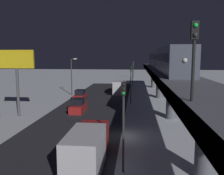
{
  "coord_description": "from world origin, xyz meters",
  "views": [
    {
      "loc": [
        -1.57,
        23.62,
        8.14
      ],
      "look_at": [
        2.3,
        -15.79,
        2.92
      ],
      "focal_mm": 38.69,
      "sensor_mm": 36.0,
      "label": 1
    }
  ],
  "objects_px": {
    "commercial_billboard": "(17,66)",
    "traffic_light_near": "(123,114)",
    "sedan_red_2": "(78,106)",
    "traffic_light_distant": "(134,66)",
    "traffic_light_mid": "(131,79)",
    "delivery_van": "(88,147)",
    "subway_train": "(163,59)",
    "rail_signal": "(194,47)",
    "sedan_red": "(80,96)",
    "box_truck": "(119,87)",
    "traffic_light_far": "(133,70)"
  },
  "relations": [
    {
      "from": "traffic_light_distant",
      "to": "commercial_billboard",
      "type": "distance_m",
      "value": 61.75
    },
    {
      "from": "delivery_van",
      "to": "traffic_light_far",
      "type": "distance_m",
      "value": 48.74
    },
    {
      "from": "traffic_light_mid",
      "to": "traffic_light_distant",
      "type": "height_order",
      "value": "same"
    },
    {
      "from": "sedan_red_2",
      "to": "delivery_van",
      "type": "bearing_deg",
      "value": 105.86
    },
    {
      "from": "traffic_light_mid",
      "to": "traffic_light_distant",
      "type": "relative_size",
      "value": 1.0
    },
    {
      "from": "traffic_light_near",
      "to": "traffic_light_distant",
      "type": "xyz_separation_m",
      "value": [
        0.0,
        -74.34,
        0.0
      ]
    },
    {
      "from": "subway_train",
      "to": "traffic_light_far",
      "type": "xyz_separation_m",
      "value": [
        5.49,
        -23.47,
        -3.42
      ]
    },
    {
      "from": "sedan_red",
      "to": "traffic_light_mid",
      "type": "relative_size",
      "value": 0.63
    },
    {
      "from": "subway_train",
      "to": "traffic_light_far",
      "type": "relative_size",
      "value": 5.76
    },
    {
      "from": "rail_signal",
      "to": "sedan_red",
      "type": "height_order",
      "value": "rail_signal"
    },
    {
      "from": "traffic_light_near",
      "to": "sedan_red",
      "type": "bearing_deg",
      "value": -70.88
    },
    {
      "from": "delivery_van",
      "to": "commercial_billboard",
      "type": "distance_m",
      "value": 18.97
    },
    {
      "from": "sedan_red_2",
      "to": "traffic_light_mid",
      "type": "distance_m",
      "value": 10.75
    },
    {
      "from": "box_truck",
      "to": "traffic_light_mid",
      "type": "bearing_deg",
      "value": 103.38
    },
    {
      "from": "traffic_light_mid",
      "to": "commercial_billboard",
      "type": "distance_m",
      "value": 18.28
    },
    {
      "from": "traffic_light_near",
      "to": "traffic_light_distant",
      "type": "bearing_deg",
      "value": -90.0
    },
    {
      "from": "delivery_van",
      "to": "traffic_light_near",
      "type": "height_order",
      "value": "traffic_light_near"
    },
    {
      "from": "traffic_light_mid",
      "to": "delivery_van",
      "type": "bearing_deg",
      "value": 83.53
    },
    {
      "from": "sedan_red_2",
      "to": "subway_train",
      "type": "bearing_deg",
      "value": -147.7
    },
    {
      "from": "rail_signal",
      "to": "sedan_red",
      "type": "xyz_separation_m",
      "value": [
        12.97,
        -30.4,
        -7.78
      ]
    },
    {
      "from": "subway_train",
      "to": "rail_signal",
      "type": "xyz_separation_m",
      "value": [
        1.82,
        29.67,
        0.95
      ]
    },
    {
      "from": "delivery_van",
      "to": "traffic_light_near",
      "type": "relative_size",
      "value": 1.16
    },
    {
      "from": "commercial_billboard",
      "to": "traffic_light_near",
      "type": "bearing_deg",
      "value": 135.78
    },
    {
      "from": "traffic_light_near",
      "to": "delivery_van",
      "type": "bearing_deg",
      "value": -19.97
    },
    {
      "from": "sedan_red_2",
      "to": "delivery_van",
      "type": "height_order",
      "value": "delivery_van"
    },
    {
      "from": "sedan_red",
      "to": "sedan_red_2",
      "type": "bearing_deg",
      "value": 101.38
    },
    {
      "from": "rail_signal",
      "to": "traffic_light_distant",
      "type": "distance_m",
      "value": 78.13
    },
    {
      "from": "rail_signal",
      "to": "box_truck",
      "type": "bearing_deg",
      "value": -80.89
    },
    {
      "from": "sedan_red_2",
      "to": "traffic_light_far",
      "type": "relative_size",
      "value": 0.68
    },
    {
      "from": "traffic_light_distant",
      "to": "rail_signal",
      "type": "bearing_deg",
      "value": 92.7
    },
    {
      "from": "box_truck",
      "to": "delivery_van",
      "type": "distance_m",
      "value": 35.15
    },
    {
      "from": "traffic_light_near",
      "to": "box_truck",
      "type": "bearing_deg",
      "value": -85.73
    },
    {
      "from": "sedan_red_2",
      "to": "traffic_light_distant",
      "type": "distance_m",
      "value": 57.07
    },
    {
      "from": "subway_train",
      "to": "rail_signal",
      "type": "relative_size",
      "value": 9.22
    },
    {
      "from": "sedan_red",
      "to": "traffic_light_mid",
      "type": "height_order",
      "value": "traffic_light_mid"
    },
    {
      "from": "subway_train",
      "to": "commercial_billboard",
      "type": "xyz_separation_m",
      "value": [
        20.36,
        11.62,
        -0.79
      ]
    },
    {
      "from": "sedan_red",
      "to": "traffic_light_mid",
      "type": "distance_m",
      "value": 10.11
    },
    {
      "from": "sedan_red",
      "to": "box_truck",
      "type": "distance_m",
      "value": 11.43
    },
    {
      "from": "traffic_light_near",
      "to": "subway_train",
      "type": "bearing_deg",
      "value": -101.89
    },
    {
      "from": "delivery_van",
      "to": "sedan_red_2",
      "type": "bearing_deg",
      "value": -74.14
    },
    {
      "from": "rail_signal",
      "to": "box_truck",
      "type": "height_order",
      "value": "rail_signal"
    },
    {
      "from": "subway_train",
      "to": "delivery_van",
      "type": "relative_size",
      "value": 4.98
    },
    {
      "from": "traffic_light_far",
      "to": "sedan_red",
      "type": "bearing_deg",
      "value": 67.76
    },
    {
      "from": "sedan_red_2",
      "to": "traffic_light_distant",
      "type": "bearing_deg",
      "value": -97.57
    },
    {
      "from": "rail_signal",
      "to": "traffic_light_distant",
      "type": "height_order",
      "value": "rail_signal"
    },
    {
      "from": "rail_signal",
      "to": "traffic_light_far",
      "type": "relative_size",
      "value": 0.62
    },
    {
      "from": "commercial_billboard",
      "to": "subway_train",
      "type": "bearing_deg",
      "value": -150.28
    },
    {
      "from": "rail_signal",
      "to": "traffic_light_mid",
      "type": "xyz_separation_m",
      "value": [
        3.67,
        -28.36,
        -4.36
      ]
    },
    {
      "from": "delivery_van",
      "to": "traffic_light_near",
      "type": "xyz_separation_m",
      "value": [
        -2.7,
        0.98,
        2.85
      ]
    },
    {
      "from": "subway_train",
      "to": "sedan_red_2",
      "type": "bearing_deg",
      "value": 32.3
    }
  ]
}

